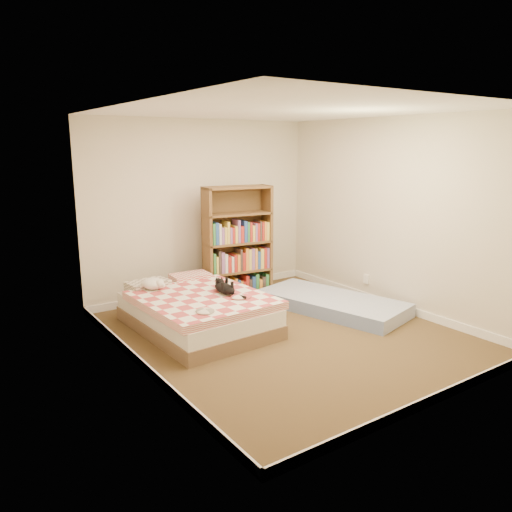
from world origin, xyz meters
TOP-DOWN VIEW (x-y plane):
  - room at (0.00, 0.00)m, footprint 3.51×4.01m
  - bed at (-0.78, 0.75)m, footprint 1.40×1.87m
  - bookshelf at (0.29, 1.52)m, footprint 1.00×0.45m
  - floor_mattress at (1.03, 0.34)m, footprint 1.34×2.10m
  - black_cat at (-0.50, 0.57)m, footprint 0.26×0.62m
  - white_dog at (-1.12, 1.18)m, footprint 0.34×0.36m

SIDE VIEW (x-z plane):
  - floor_mattress at x=1.03m, z-range 0.00..0.17m
  - bed at x=-0.78m, z-range -0.02..0.46m
  - black_cat at x=-0.50m, z-range 0.43..0.57m
  - white_dog at x=-1.12m, z-range 0.44..0.58m
  - bookshelf at x=0.29m, z-range -0.22..1.38m
  - room at x=0.00m, z-range -0.06..2.45m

